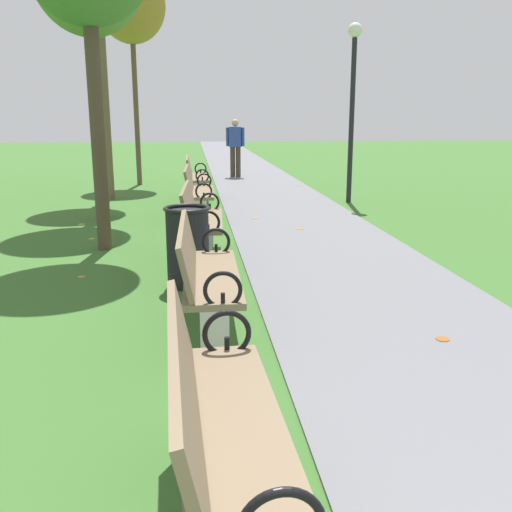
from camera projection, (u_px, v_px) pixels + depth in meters
The scene contains 11 objects.
paved_walkway at pixel (249, 173), 17.51m from camera, with size 2.31×44.00×0.02m, color slate.
park_bench_2 at pixel (219, 426), 2.38m from camera, with size 0.54×1.62×0.90m.
park_bench_3 at pixel (205, 275), 4.62m from camera, with size 0.49×1.61×0.90m.
park_bench_4 at pixel (200, 220), 7.06m from camera, with size 0.54×1.62×0.90m.
park_bench_5 at pixel (197, 192), 9.64m from camera, with size 0.52×1.61×0.90m.
park_bench_6 at pixel (196, 177), 11.93m from camera, with size 0.48×1.60×0.90m.
tree_4 at pixel (131, 6), 13.74m from camera, with size 1.66×1.66×5.26m.
pedestrian_walking at pixel (235, 145), 16.23m from camera, with size 0.52×0.28×1.62m.
trash_bin at pixel (188, 246), 5.91m from camera, with size 0.48×0.48×0.84m.
lamp_post at pixel (353, 86), 11.20m from camera, with size 0.28×0.28×3.48m.
scattered_leaves at pixel (206, 251), 7.50m from camera, with size 4.62×16.32×0.02m.
Camera 1 is at (-0.59, 0.48, 1.74)m, focal length 39.99 mm.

